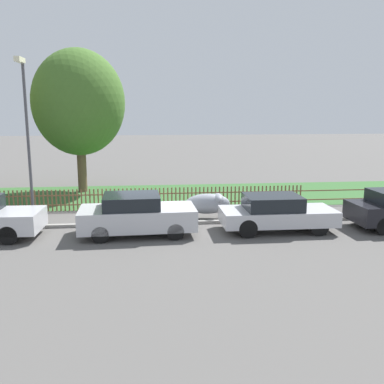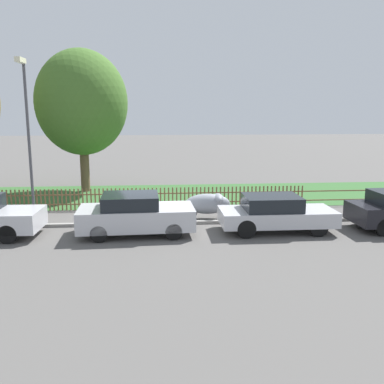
{
  "view_description": "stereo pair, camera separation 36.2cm",
  "coord_description": "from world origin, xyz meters",
  "px_view_note": "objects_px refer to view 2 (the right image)",
  "views": [
    {
      "loc": [
        0.16,
        -15.97,
        4.39
      ],
      "look_at": [
        1.9,
        0.98,
        1.1
      ],
      "focal_mm": 40.0,
      "sensor_mm": 36.0,
      "label": 1
    },
    {
      "loc": [
        0.53,
        -16.0,
        4.39
      ],
      "look_at": [
        1.9,
        0.98,
        1.1
      ],
      "focal_mm": 40.0,
      "sensor_mm": 36.0,
      "label": 2
    }
  ],
  "objects_px": {
    "parked_car_red_compact": "(275,213)",
    "covered_motorcycle": "(209,203)",
    "parked_car_navy_estate": "(135,214)",
    "tree_behind_motorcycle": "(82,103)",
    "street_lamp": "(27,124)"
  },
  "relations": [
    {
      "from": "parked_car_red_compact",
      "to": "covered_motorcycle",
      "type": "distance_m",
      "value": 2.99
    },
    {
      "from": "parked_car_navy_estate",
      "to": "tree_behind_motorcycle",
      "type": "height_order",
      "value": "tree_behind_motorcycle"
    },
    {
      "from": "parked_car_navy_estate",
      "to": "parked_car_red_compact",
      "type": "relative_size",
      "value": 0.99
    },
    {
      "from": "parked_car_red_compact",
      "to": "street_lamp",
      "type": "xyz_separation_m",
      "value": [
        -9.1,
        1.75,
        3.18
      ]
    },
    {
      "from": "parked_car_navy_estate",
      "to": "covered_motorcycle",
      "type": "bearing_deg",
      "value": 32.65
    },
    {
      "from": "parked_car_red_compact",
      "to": "tree_behind_motorcycle",
      "type": "relative_size",
      "value": 0.55
    },
    {
      "from": "tree_behind_motorcycle",
      "to": "street_lamp",
      "type": "relative_size",
      "value": 1.21
    },
    {
      "from": "tree_behind_motorcycle",
      "to": "street_lamp",
      "type": "height_order",
      "value": "tree_behind_motorcycle"
    },
    {
      "from": "covered_motorcycle",
      "to": "street_lamp",
      "type": "xyz_separation_m",
      "value": [
        -6.89,
        -0.26,
        3.23
      ]
    },
    {
      "from": "parked_car_red_compact",
      "to": "street_lamp",
      "type": "bearing_deg",
      "value": 168.92
    },
    {
      "from": "parked_car_red_compact",
      "to": "street_lamp",
      "type": "relative_size",
      "value": 0.67
    },
    {
      "from": "parked_car_red_compact",
      "to": "tree_behind_motorcycle",
      "type": "height_order",
      "value": "tree_behind_motorcycle"
    },
    {
      "from": "tree_behind_motorcycle",
      "to": "parked_car_navy_estate",
      "type": "bearing_deg",
      "value": -69.88
    },
    {
      "from": "parked_car_red_compact",
      "to": "covered_motorcycle",
      "type": "height_order",
      "value": "parked_car_red_compact"
    },
    {
      "from": "tree_behind_motorcycle",
      "to": "parked_car_red_compact",
      "type": "bearing_deg",
      "value": -46.22
    }
  ]
}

